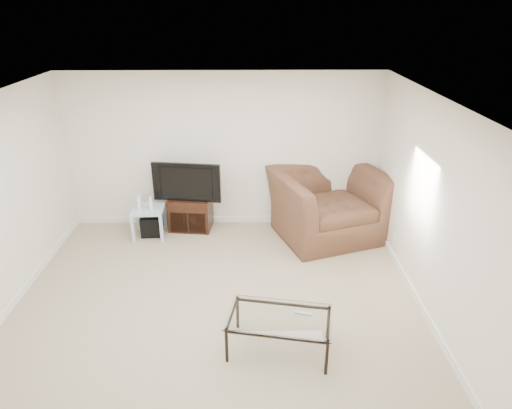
{
  "coord_description": "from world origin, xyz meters",
  "views": [
    {
      "loc": [
        0.42,
        -4.47,
        3.44
      ],
      "look_at": [
        0.5,
        1.2,
        0.9
      ],
      "focal_mm": 32.0,
      "sensor_mm": 36.0,
      "label": 1
    }
  ],
  "objects_px": {
    "tv_stand": "(191,213)",
    "television": "(188,180)",
    "side_table": "(149,222)",
    "recliner": "(329,193)",
    "subwoofer": "(152,225)",
    "coffee_table": "(279,333)"
  },
  "relations": [
    {
      "from": "tv_stand",
      "to": "television",
      "type": "bearing_deg",
      "value": -90.0
    },
    {
      "from": "side_table",
      "to": "recliner",
      "type": "xyz_separation_m",
      "value": [
        2.83,
        0.0,
        0.47
      ]
    },
    {
      "from": "tv_stand",
      "to": "subwoofer",
      "type": "height_order",
      "value": "tv_stand"
    },
    {
      "from": "television",
      "to": "side_table",
      "type": "relative_size",
      "value": 2.06
    },
    {
      "from": "subwoofer",
      "to": "coffee_table",
      "type": "bearing_deg",
      "value": -55.14
    },
    {
      "from": "television",
      "to": "side_table",
      "type": "bearing_deg",
      "value": -154.12
    },
    {
      "from": "subwoofer",
      "to": "coffee_table",
      "type": "height_order",
      "value": "coffee_table"
    },
    {
      "from": "side_table",
      "to": "tv_stand",
      "type": "bearing_deg",
      "value": 19.96
    },
    {
      "from": "recliner",
      "to": "side_table",
      "type": "bearing_deg",
      "value": 160.74
    },
    {
      "from": "recliner",
      "to": "television",
      "type": "bearing_deg",
      "value": 155.47
    },
    {
      "from": "recliner",
      "to": "coffee_table",
      "type": "distance_m",
      "value": 2.87
    },
    {
      "from": "recliner",
      "to": "coffee_table",
      "type": "xyz_separation_m",
      "value": [
        -0.92,
        -2.67,
        -0.49
      ]
    },
    {
      "from": "coffee_table",
      "to": "recliner",
      "type": "bearing_deg",
      "value": 70.9
    },
    {
      "from": "television",
      "to": "coffee_table",
      "type": "bearing_deg",
      "value": -58.06
    },
    {
      "from": "recliner",
      "to": "tv_stand",
      "type": "bearing_deg",
      "value": 154.76
    },
    {
      "from": "side_table",
      "to": "subwoofer",
      "type": "height_order",
      "value": "side_table"
    },
    {
      "from": "tv_stand",
      "to": "recliner",
      "type": "bearing_deg",
      "value": 0.28
    },
    {
      "from": "side_table",
      "to": "coffee_table",
      "type": "xyz_separation_m",
      "value": [
        1.9,
        -2.67,
        -0.02
      ]
    },
    {
      "from": "tv_stand",
      "to": "coffee_table",
      "type": "xyz_separation_m",
      "value": [
        1.27,
        -2.9,
        -0.06
      ]
    },
    {
      "from": "television",
      "to": "recliner",
      "type": "xyz_separation_m",
      "value": [
        2.2,
        -0.2,
        -0.16
      ]
    },
    {
      "from": "tv_stand",
      "to": "recliner",
      "type": "xyz_separation_m",
      "value": [
        2.19,
        -0.23,
        0.43
      ]
    },
    {
      "from": "television",
      "to": "coffee_table",
      "type": "xyz_separation_m",
      "value": [
        1.27,
        -2.87,
        -0.65
      ]
    }
  ]
}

